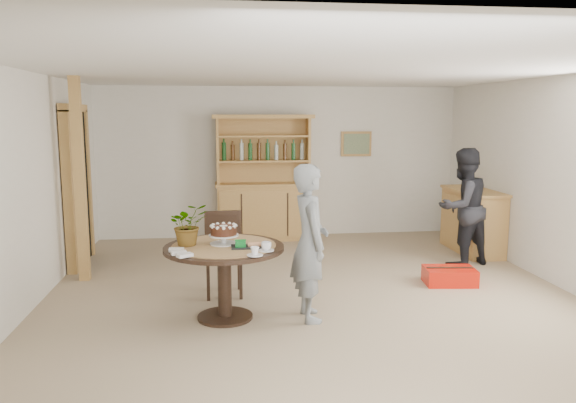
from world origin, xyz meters
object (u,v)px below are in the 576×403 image
Objects in this scene: hutch at (263,198)px; sideboard at (473,221)px; dining_table at (224,260)px; dining_chair at (223,248)px; adult_person at (463,207)px; red_suitcase at (450,276)px; teen_boy at (310,242)px.

hutch reaches higher than sideboard.
hutch reaches higher than dining_table.
adult_person reaches higher than dining_chair.
hutch is 3.66m from dining_table.
dining_table is at bearing -91.08° from dining_chair.
dining_chair is at bearing -6.19° from adult_person.
dining_table is (-3.72, -2.36, 0.13)m from sideboard.
red_suitcase is at bearing 38.02° from adult_person.
adult_person reaches higher than dining_table.
dining_chair is (-3.72, -1.53, 0.06)m from sideboard.
dining_table is 0.88m from teen_boy.
teen_boy is 2.97m from adult_person.
red_suitcase is at bearing 16.89° from dining_table.
dining_chair reaches higher than dining_table.
hutch is 2.16× the size of dining_chair.
sideboard is at bearing -22.21° from hutch.
hutch reaches higher than adult_person.
dining_table is at bearing -100.68° from hutch.
dining_chair is 1.29m from teen_boy.
dining_chair is 2.76m from red_suitcase.
sideboard reaches higher than red_suitcase.
dining_chair is at bearing -157.69° from sideboard.
adult_person is at bearing -36.97° from hutch.
teen_boy reaches higher than red_suitcase.
hutch is 3.49m from red_suitcase.
hutch reaches higher than dining_chair.
adult_person is (-0.48, -0.69, 0.33)m from sideboard.
adult_person is (2.56, -1.93, 0.11)m from hutch.
teen_boy is (0.85, -0.10, 0.18)m from dining_table.
teen_boy reaches higher than dining_chair.
teen_boy reaches higher than dining_table.
dining_chair is 3.36m from adult_person.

